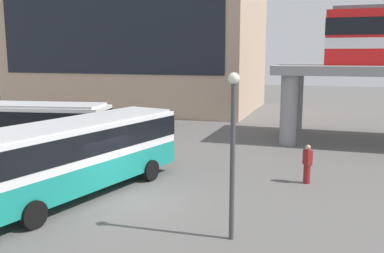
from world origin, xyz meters
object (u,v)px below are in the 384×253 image
Objects in this scene: bus_secondary at (12,125)px; station_building at (140,39)px; bus_main at (74,151)px; pedestrian_waiting_near_stop at (307,165)px.

station_building is at bearing 97.71° from bus_secondary.
bus_main is 1.00× the size of bus_secondary.
bus_main is (10.42, -29.10, -5.59)m from station_building.
station_building is 31.74m from pedestrian_waiting_near_stop.
bus_secondary is at bearing 147.17° from bus_main.
station_building is at bearing 128.99° from pedestrian_waiting_near_stop.
station_building is 31.41m from bus_main.
bus_secondary is 6.20× the size of pedestrian_waiting_near_stop.
bus_secondary is (3.32, -24.52, -5.59)m from station_building.
bus_secondary reaches higher than pedestrian_waiting_near_stop.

